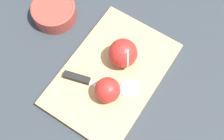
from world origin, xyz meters
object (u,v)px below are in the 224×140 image
object	(u,v)px
apple_half_left	(124,54)
knife	(81,79)
bowl	(54,11)
apple_half_right	(107,90)

from	to	relation	value
apple_half_left	knife	xyz separation A→B (m)	(0.12, -0.06, -0.03)
apple_half_left	bowl	world-z (taller)	apple_half_left
apple_half_left	knife	size ratio (longest dim) A/B	0.46
apple_half_left	knife	bearing A→B (deg)	-155.86
apple_half_right	knife	distance (m)	0.09
apple_half_left	apple_half_right	xyz separation A→B (m)	(0.11, 0.02, -0.01)
bowl	apple_half_right	bearing A→B (deg)	67.76
apple_half_left	bowl	distance (m)	0.27
apple_half_left	knife	world-z (taller)	apple_half_left
apple_half_right	bowl	distance (m)	0.32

